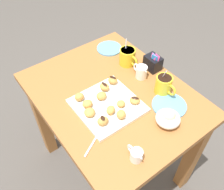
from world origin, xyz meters
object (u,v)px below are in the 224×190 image
object	(u,v)px
coffee_mug_yellow_left	(128,56)
saucer_sky_left	(169,105)
cream_pitcher_white	(141,71)
beignet_1	(111,110)
beignet_2	(101,96)
beignet_5	(121,104)
beignet_9	(87,104)
ice_cream_bowl	(168,118)
beignet_3	(79,97)
pastry_plate_square	(107,105)
beignet_10	(121,114)
beignet_6	(135,100)
saucer_sky_right	(109,48)
beignet_4	(113,80)
sugar_caddy	(153,63)
beignet_8	(90,112)
coffee_mug_yellow_right	(164,85)
dining_table	(113,113)
beignet_0	(103,121)
beignet_7	(104,87)
chocolate_sauce_pitcher	(136,155)

from	to	relation	value
coffee_mug_yellow_left	saucer_sky_left	distance (m)	0.38
cream_pitcher_white	beignet_1	bearing A→B (deg)	-68.56
beignet_1	beignet_2	bearing A→B (deg)	170.43
beignet_5	beignet_9	bearing A→B (deg)	-125.58
ice_cream_bowl	saucer_sky_left	world-z (taller)	ice_cream_bowl
cream_pitcher_white	beignet_3	world-z (taller)	cream_pitcher_white
pastry_plate_square	beignet_10	world-z (taller)	beignet_10
beignet_5	beignet_6	size ratio (longest dim) A/B	0.80
beignet_10	saucer_sky_right	bearing A→B (deg)	149.35
beignet_4	beignet_9	world-z (taller)	beignet_4
sugar_caddy	beignet_8	size ratio (longest dim) A/B	1.95
coffee_mug_yellow_right	beignet_9	xyz separation A→B (m)	(-0.14, -0.37, -0.02)
pastry_plate_square	beignet_9	size ratio (longest dim) A/B	6.00
saucer_sky_right	beignet_3	size ratio (longest dim) A/B	3.21
sugar_caddy	beignet_3	xyz separation A→B (m)	(-0.03, -0.46, -0.01)
dining_table	ice_cream_bowl	world-z (taller)	ice_cream_bowl
dining_table	cream_pitcher_white	size ratio (longest dim) A/B	8.61
beignet_6	beignet_8	world-z (taller)	beignet_8
beignet_0	beignet_7	world-z (taller)	beignet_0
ice_cream_bowl	beignet_10	world-z (taller)	ice_cream_bowl
beignet_1	beignet_8	xyz separation A→B (m)	(-0.05, -0.09, -0.00)
beignet_0	beignet_1	distance (m)	0.07
beignet_1	beignet_8	distance (m)	0.10
dining_table	beignet_9	world-z (taller)	beignet_9
coffee_mug_yellow_right	saucer_sky_right	distance (m)	0.47
pastry_plate_square	beignet_1	world-z (taller)	beignet_1
coffee_mug_yellow_right	chocolate_sauce_pitcher	distance (m)	0.42
dining_table	sugar_caddy	world-z (taller)	sugar_caddy
saucer_sky_right	beignet_2	xyz separation A→B (m)	(0.32, -0.29, 0.03)
sugar_caddy	ice_cream_bowl	distance (m)	0.39
saucer_sky_left	beignet_9	world-z (taller)	beignet_9
beignet_6	beignet_9	size ratio (longest dim) A/B	1.04
beignet_4	beignet_6	bearing A→B (deg)	1.39
beignet_1	cream_pitcher_white	bearing A→B (deg)	111.44
saucer_sky_right	beignet_1	xyz separation A→B (m)	(0.42, -0.30, 0.03)
coffee_mug_yellow_right	beignet_3	world-z (taller)	coffee_mug_yellow_right
beignet_5	beignet_7	world-z (taller)	beignet_7
beignet_2	beignet_10	size ratio (longest dim) A/B	1.07
chocolate_sauce_pitcher	beignet_3	bearing A→B (deg)	-177.40
beignet_5	beignet_10	world-z (taller)	beignet_10
beignet_1	chocolate_sauce_pitcher	bearing A→B (deg)	-12.74
saucer_sky_right	beignet_3	distance (m)	0.46
dining_table	beignet_1	bearing A→B (deg)	-41.23
cream_pitcher_white	coffee_mug_yellow_right	bearing A→B (deg)	4.78
sugar_caddy	cream_pitcher_white	bearing A→B (deg)	-81.75
cream_pitcher_white	beignet_5	bearing A→B (deg)	-63.92
beignet_5	cream_pitcher_white	bearing A→B (deg)	116.08
beignet_8	beignet_9	xyz separation A→B (m)	(-0.05, 0.02, 0.00)
dining_table	ice_cream_bowl	xyz separation A→B (m)	(0.30, 0.09, 0.20)
dining_table	beignet_4	world-z (taller)	beignet_4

